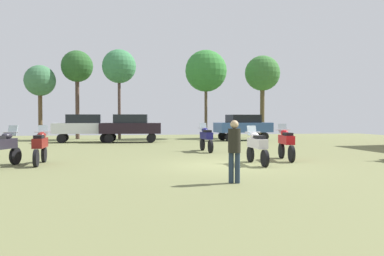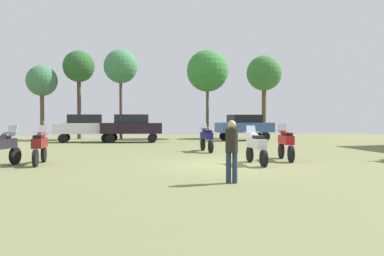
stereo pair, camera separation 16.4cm
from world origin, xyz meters
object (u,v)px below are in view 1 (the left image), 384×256
(person_1, at_px, (234,147))
(car_3, at_px, (84,126))
(tree_5, at_px, (40,81))
(car_1, at_px, (243,125))
(tree_1, at_px, (119,67))
(motorcycle_8, at_px, (286,142))
(motorcycle_4, at_px, (40,145))
(tree_3, at_px, (77,68))
(car_2, at_px, (131,126))
(motorcycle_2, at_px, (257,145))
(motorcycle_9, at_px, (2,147))
(tree_2, at_px, (206,71))
(tree_4, at_px, (262,74))
(motorcycle_5, at_px, (206,138))

(person_1, bearing_deg, car_3, 130.19)
(car_3, xyz_separation_m, tree_5, (-3.80, 3.88, 3.50))
(person_1, bearing_deg, car_1, 95.00)
(tree_1, relative_size, tree_5, 1.23)
(motorcycle_8, xyz_separation_m, tree_5, (-13.42, 17.46, 3.93))
(motorcycle_4, height_order, car_3, car_3)
(tree_1, height_order, tree_3, tree_1)
(car_2, distance_m, car_3, 3.39)
(motorcycle_2, xyz_separation_m, tree_5, (-11.75, 18.67, 3.95))
(motorcycle_9, distance_m, tree_2, 21.83)
(car_2, relative_size, tree_3, 0.61)
(motorcycle_9, bearing_deg, tree_2, 75.54)
(car_1, bearing_deg, car_3, 83.50)
(car_3, bearing_deg, tree_5, 42.74)
(tree_4, distance_m, tree_5, 18.66)
(motorcycle_4, height_order, tree_4, tree_4)
(car_2, distance_m, tree_4, 13.12)
(motorcycle_2, bearing_deg, motorcycle_5, 97.25)
(tree_2, height_order, tree_4, tree_2)
(tree_1, relative_size, tree_2, 0.97)
(motorcycle_9, height_order, tree_4, tree_4)
(car_1, relative_size, tree_5, 0.75)
(motorcycle_4, bearing_deg, motorcycle_9, -151.67)
(motorcycle_4, bearing_deg, tree_3, 91.30)
(motorcycle_2, bearing_deg, tree_4, 69.25)
(car_1, xyz_separation_m, person_1, (-6.02, -18.99, -0.18))
(person_1, distance_m, tree_2, 23.53)
(car_2, bearing_deg, motorcycle_5, -150.48)
(motorcycle_9, relative_size, car_3, 0.51)
(motorcycle_8, relative_size, motorcycle_9, 0.98)
(motorcycle_2, distance_m, tree_1, 19.98)
(car_1, distance_m, car_3, 11.97)
(motorcycle_4, distance_m, car_1, 18.33)
(car_2, distance_m, tree_5, 9.11)
(tree_4, height_order, tree_5, tree_4)
(motorcycle_4, relative_size, motorcycle_9, 0.98)
(motorcycle_5, distance_m, car_2, 9.28)
(motorcycle_4, xyz_separation_m, car_3, (0.16, 13.50, 0.44))
(car_3, relative_size, tree_2, 0.57)
(motorcycle_5, distance_m, tree_1, 14.52)
(motorcycle_8, xyz_separation_m, tree_4, (5.21, 17.53, 4.86))
(motorcycle_2, height_order, tree_4, tree_4)
(motorcycle_8, distance_m, car_2, 14.46)
(tree_2, relative_size, tree_3, 1.03)
(motorcycle_5, distance_m, motorcycle_9, 9.90)
(tree_4, bearing_deg, motorcycle_9, -131.73)
(motorcycle_2, xyz_separation_m, motorcycle_4, (-8.11, 1.29, 0.01))
(person_1, xyz_separation_m, tree_3, (-6.94, 23.26, 4.93))
(motorcycle_2, distance_m, car_3, 16.80)
(car_3, bearing_deg, tree_3, 10.77)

